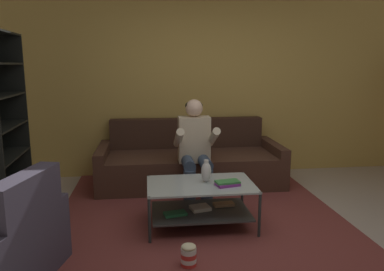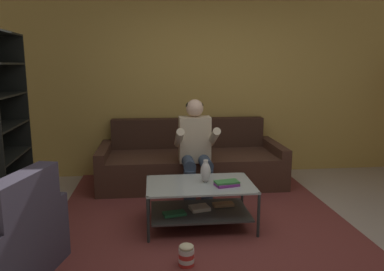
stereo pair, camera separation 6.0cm
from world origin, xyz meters
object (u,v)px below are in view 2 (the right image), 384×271
at_px(couch, 191,163).
at_px(coffee_table, 200,198).
at_px(book_stack, 227,183).
at_px(person_seated_center, 196,146).
at_px(vase, 206,172).
at_px(popcorn_tub, 186,255).

xyz_separation_m(couch, coffee_table, (-0.06, -1.41, 0.02)).
relative_size(couch, book_stack, 9.83).
distance_m(coffee_table, book_stack, 0.32).
relative_size(person_seated_center, vase, 5.27).
xyz_separation_m(person_seated_center, book_stack, (0.20, -0.92, -0.18)).
bearing_deg(person_seated_center, popcorn_tub, -99.35).
bearing_deg(vase, popcorn_tub, -108.53).
height_order(couch, popcorn_tub, couch).
height_order(couch, person_seated_center, person_seated_center).
bearing_deg(popcorn_tub, coffee_table, 74.79).
xyz_separation_m(coffee_table, popcorn_tub, (-0.20, -0.75, -0.20)).
xyz_separation_m(couch, vase, (0.01, -1.36, 0.28)).
bearing_deg(book_stack, coffee_table, 159.51).
xyz_separation_m(couch, popcorn_tub, (-0.26, -2.16, -0.18)).
distance_m(person_seated_center, book_stack, 0.96).
height_order(person_seated_center, popcorn_tub, person_seated_center).
bearing_deg(couch, coffee_table, -92.27).
xyz_separation_m(person_seated_center, popcorn_tub, (-0.26, -1.58, -0.55)).
bearing_deg(vase, coffee_table, -142.85).
bearing_deg(person_seated_center, coffee_table, -93.87).
bearing_deg(popcorn_tub, vase, 71.47).
relative_size(couch, coffee_table, 2.32).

